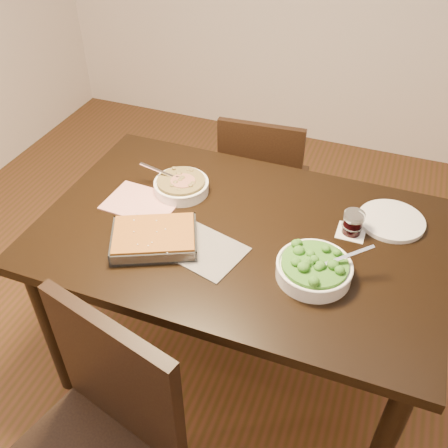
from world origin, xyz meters
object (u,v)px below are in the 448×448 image
at_px(broccoli_bowl, 314,269).
at_px(dinner_plate, 391,221).
at_px(stew_bowl, 181,185).
at_px(baking_dish, 154,238).
at_px(chair_near, 96,444).
at_px(chair_far, 263,181).
at_px(wine_tumbler, 353,223).
at_px(table, 239,250).

height_order(broccoli_bowl, dinner_plate, broccoli_bowl).
xyz_separation_m(stew_bowl, baking_dish, (0.04, -0.30, -0.00)).
relative_size(broccoli_bowl, dinner_plate, 1.08).
bearing_deg(chair_near, stew_bowl, 113.02).
bearing_deg(chair_far, wine_tumbler, 125.66).
distance_m(table, dinner_plate, 0.55).
distance_m(broccoli_bowl, chair_near, 0.81).
height_order(stew_bowl, chair_near, chair_near).
bearing_deg(table, wine_tumbler, 18.87).
xyz_separation_m(broccoli_bowl, chair_near, (-0.44, -0.63, -0.26)).
bearing_deg(table, broccoli_bowl, -23.56).
distance_m(stew_bowl, chair_near, 0.94).
xyz_separation_m(table, dinner_plate, (0.49, 0.23, 0.10)).
relative_size(table, wine_tumbler, 16.99).
bearing_deg(broccoli_bowl, chair_near, -125.16).
relative_size(stew_bowl, baking_dish, 0.68).
xyz_separation_m(table, stew_bowl, (-0.28, 0.14, 0.12)).
relative_size(dinner_plate, chair_far, 0.28).
relative_size(stew_bowl, dinner_plate, 1.00).
distance_m(table, baking_dish, 0.32).
height_order(table, broccoli_bowl, broccoli_bowl).
xyz_separation_m(table, broccoli_bowl, (0.29, -0.13, 0.13)).
bearing_deg(chair_far, table, 95.18).
height_order(chair_near, chair_far, chair_near).
bearing_deg(chair_near, wine_tumbler, 74.20).
bearing_deg(broccoli_bowl, wine_tumbler, 73.16).
xyz_separation_m(table, chair_near, (-0.15, -0.76, -0.13)).
relative_size(table, chair_far, 1.68).
relative_size(dinner_plate, chair_near, 0.25).
distance_m(stew_bowl, chair_far, 0.67).
bearing_deg(baking_dish, broccoli_bowl, -20.56).
distance_m(wine_tumbler, dinner_plate, 0.17).
relative_size(stew_bowl, wine_tumbler, 2.84).
distance_m(wine_tumbler, chair_far, 0.82).
bearing_deg(stew_bowl, broccoli_bowl, -24.63).
bearing_deg(baking_dish, chair_far, 56.90).
height_order(dinner_plate, chair_far, chair_far).
bearing_deg(baking_dish, stew_bowl, 72.33).
relative_size(table, stew_bowl, 5.98).
distance_m(table, chair_far, 0.74).
xyz_separation_m(baking_dish, dinner_plate, (0.74, 0.40, -0.02)).
distance_m(stew_bowl, broccoli_bowl, 0.63).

